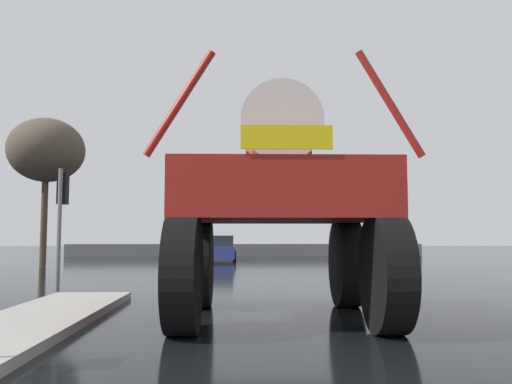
# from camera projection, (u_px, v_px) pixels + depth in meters

# --- Properties ---
(ground_plane) EXTENTS (120.00, 120.00, 0.00)m
(ground_plane) POSITION_uv_depth(u_px,v_px,m) (258.00, 274.00, 20.97)
(ground_plane) COLOR black
(median_island) EXTENTS (1.75, 7.70, 0.15)m
(median_island) POSITION_uv_depth(u_px,v_px,m) (35.00, 321.00, 8.89)
(median_island) COLOR #9E9B93
(median_island) RESTS_ON ground
(oversize_sprayer) EXTENTS (4.32, 5.09, 4.37)m
(oversize_sprayer) POSITION_uv_depth(u_px,v_px,m) (278.00, 205.00, 9.75)
(oversize_sprayer) COLOR black
(oversize_sprayer) RESTS_ON ground
(sedan_ahead) EXTENTS (1.88, 4.10, 1.52)m
(sedan_ahead) POSITION_uv_depth(u_px,v_px,m) (220.00, 249.00, 31.65)
(sedan_ahead) COLOR navy
(sedan_ahead) RESTS_ON ground
(traffic_signal_near_left) EXTENTS (0.24, 0.54, 3.28)m
(traffic_signal_near_left) POSITION_uv_depth(u_px,v_px,m) (62.00, 202.00, 14.24)
(traffic_signal_near_left) COLOR slate
(traffic_signal_near_left) RESTS_ON ground
(traffic_signal_near_right) EXTENTS (0.24, 0.54, 3.48)m
(traffic_signal_near_right) POSITION_uv_depth(u_px,v_px,m) (392.00, 198.00, 14.66)
(traffic_signal_near_right) COLOR slate
(traffic_signal_near_right) RESTS_ON ground
(bare_tree_left) EXTENTS (3.62, 3.62, 7.16)m
(bare_tree_left) POSITION_uv_depth(u_px,v_px,m) (46.00, 151.00, 25.66)
(bare_tree_left) COLOR #473828
(bare_tree_left) RESTS_ON ground
(roadside_barrier) EXTENTS (26.39, 0.24, 0.90)m
(roadside_barrier) POSITION_uv_depth(u_px,v_px,m) (246.00, 250.00, 39.32)
(roadside_barrier) COLOR #59595B
(roadside_barrier) RESTS_ON ground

